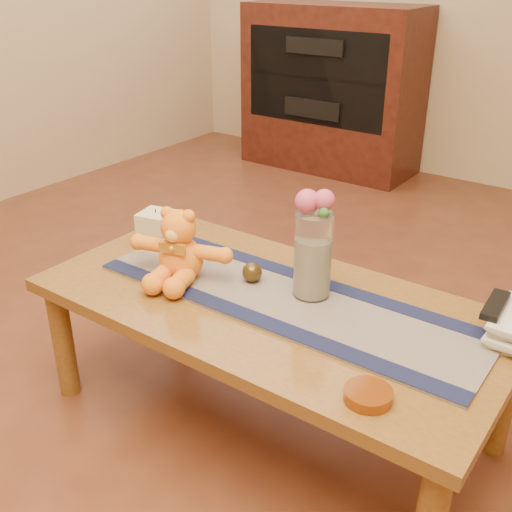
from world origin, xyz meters
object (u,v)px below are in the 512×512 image
Objects in this scene: amber_dish at (368,395)px; tv_remote at (495,305)px; bronze_ball at (252,272)px; book_bottom at (492,327)px; teddy_bear at (180,245)px; pillar_candle at (157,230)px; glass_vase at (313,255)px.

tv_remote is at bearing 72.60° from amber_dish.
bronze_ball is 0.62m from amber_dish.
tv_remote reaches higher than book_bottom.
amber_dish is (0.75, -0.19, -0.10)m from teddy_bear.
pillar_candle is 1.11m from tv_remote.
tv_remote is at bearing 12.79° from bronze_ball.
teddy_bear is at bearing -167.25° from tv_remote.
glass_vase reaches higher than amber_dish.
bronze_ball is at bearing -169.07° from glass_vase.
teddy_bear reaches higher than tv_remote.
pillar_candle reaches higher than tv_remote.
bronze_ball is at bearing -172.90° from book_bottom.
amber_dish is (0.35, -0.33, -0.12)m from glass_vase.
bronze_ball is at bearing -170.71° from tv_remote.
tv_remote is (0.89, 0.26, -0.03)m from teddy_bear.
glass_vase is 0.50m from amber_dish.
book_bottom is (0.49, 0.13, -0.13)m from glass_vase.
bronze_ball is at bearing -1.74° from pillar_candle.
teddy_bear is 0.42m from glass_vase.
glass_vase reaches higher than book_bottom.
teddy_bear is 1.23× the size of glass_vase.
pillar_candle reaches higher than book_bottom.
pillar_candle is 1.13× the size of amber_dish.
pillar_candle is at bearing 135.68° from teddy_bear.
book_bottom is at bearing 7.92° from pillar_candle.
teddy_bear reaches higher than amber_dish.
teddy_bear reaches higher than bronze_ball.
teddy_bear is at bearing 165.51° from amber_dish.
glass_vase reaches higher than bronze_ball.
book_bottom is at bearing 90.00° from tv_remote.
glass_vase reaches higher than teddy_bear.
pillar_candle is 2.05× the size of bronze_ball.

